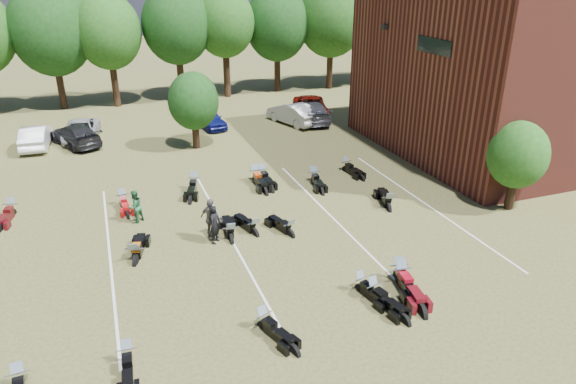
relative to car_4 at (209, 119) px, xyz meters
name	(u,v)px	position (x,y,z in m)	size (l,w,h in m)	color
ground	(319,256)	(0.20, -19.79, -0.65)	(160.00, 160.00, 0.00)	brown
car_1	(36,137)	(-11.58, -0.59, 0.08)	(1.54, 4.43, 1.46)	silver
car_2	(81,131)	(-8.83, 0.12, 0.00)	(2.16, 4.69, 1.30)	#9B9EA4
car_3	(75,135)	(-9.19, -1.00, 0.04)	(1.95, 4.79, 1.39)	black
car_4	(209,119)	(0.00, 0.00, 0.00)	(1.54, 3.84, 1.31)	navy
car_5	(293,114)	(6.13, -1.18, 0.13)	(1.65, 4.73, 1.56)	#9F9E9B
car_6	(311,107)	(8.20, 0.36, 0.09)	(2.48, 5.38, 1.50)	#610B05
car_7	(312,112)	(7.66, -1.09, 0.10)	(2.11, 5.19, 1.51)	#39393E
person_black	(215,224)	(-3.48, -17.19, 0.20)	(0.63, 0.41, 1.71)	black
person_green	(135,206)	(-6.48, -14.03, 0.13)	(0.76, 0.59, 1.57)	#235E38
person_grey	(211,219)	(-3.54, -16.82, 0.28)	(1.10, 0.46, 1.88)	#5E5651
motorcycle_0	(129,364)	(-7.56, -23.56, -0.65)	(0.65, 2.03, 1.13)	black
motorcycle_2	(264,329)	(-3.31, -23.41, -0.65)	(0.66, 2.06, 1.15)	black
motorcycle_3	(361,291)	(0.63, -22.59, -0.65)	(0.63, 1.99, 1.11)	black
motorcycle_4	(373,299)	(0.83, -23.18, -0.65)	(0.69, 2.16, 1.20)	black
motorcycle_5	(398,279)	(2.30, -22.39, -0.65)	(0.74, 2.31, 1.29)	black
motorcycle_6	(401,285)	(2.22, -22.73, -0.65)	(0.80, 2.51, 1.40)	#500B13
motorcycle_8	(136,262)	(-6.85, -17.71, -0.65)	(0.74, 2.32, 1.29)	black
motorcycle_9	(137,261)	(-6.78, -17.62, -0.65)	(0.64, 2.02, 1.13)	black
motorcycle_10	(231,241)	(-2.83, -17.32, -0.65)	(0.73, 2.30, 1.28)	black
motorcycle_11	(254,235)	(-1.73, -17.11, -0.65)	(0.68, 2.15, 1.20)	black
motorcycle_12	(290,236)	(-0.30, -17.74, -0.65)	(0.67, 2.11, 1.17)	black
motorcycle_13	(388,210)	(5.13, -16.90, -0.65)	(0.75, 2.34, 1.30)	black
motorcycle_14	(13,215)	(-11.93, -11.30, -0.65)	(0.70, 2.20, 1.23)	#43090F
motorcycle_15	(124,205)	(-6.93, -11.90, -0.65)	(0.65, 2.06, 1.15)	#9A0B0C
motorcycle_16	(195,189)	(-3.24, -11.09, -0.65)	(0.76, 2.38, 1.32)	black
motorcycle_17	(256,182)	(0.10, -11.25, -0.65)	(0.78, 2.45, 1.37)	black
motorcycle_18	(263,180)	(0.54, -11.17, -0.65)	(0.73, 2.28, 1.27)	black
motorcycle_19	(346,171)	(5.47, -11.50, -0.65)	(0.68, 2.15, 1.20)	black
motorcycle_20	(314,182)	(3.07, -12.43, -0.65)	(0.71, 2.23, 1.24)	black
brick_building	(575,59)	(22.20, -10.79, 4.70)	(25.40, 15.20, 10.70)	maroon
tree_line	(172,27)	(-0.80, 9.21, 5.66)	(56.00, 6.00, 9.79)	black
young_tree_near_building	(518,155)	(10.70, -18.79, 2.10)	(2.80, 2.80, 4.16)	black
young_tree_midfield	(193,101)	(-1.80, -4.29, 2.44)	(3.20, 3.20, 4.70)	black
parking_lines	(229,235)	(-2.80, -16.79, -0.65)	(20.10, 14.00, 0.01)	silver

